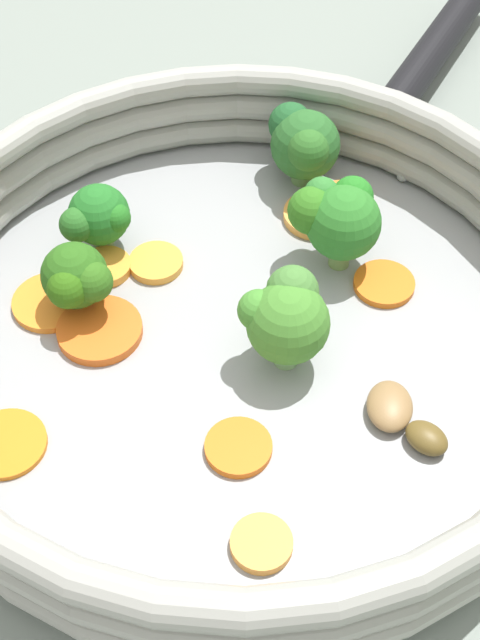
# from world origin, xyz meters

# --- Properties ---
(ground_plane) EXTENTS (4.00, 4.00, 0.00)m
(ground_plane) POSITION_xyz_m (0.00, 0.00, 0.00)
(ground_plane) COLOR slate
(skillet) EXTENTS (0.35, 0.35, 0.01)m
(skillet) POSITION_xyz_m (0.00, 0.00, 0.01)
(skillet) COLOR #939699
(skillet) RESTS_ON ground_plane
(skillet_rim_wall) EXTENTS (0.37, 0.37, 0.06)m
(skillet_rim_wall) POSITION_xyz_m (0.00, 0.00, 0.04)
(skillet_rim_wall) COLOR #979891
(skillet_rim_wall) RESTS_ON skillet
(skillet_handle) EXTENTS (0.23, 0.04, 0.03)m
(skillet_handle) POSITION_xyz_m (-0.29, -0.02, 0.02)
(skillet_handle) COLOR black
(skillet_handle) RESTS_ON skillet
(skillet_rivet_left) EXTENTS (0.01, 0.01, 0.01)m
(skillet_rivet_left) POSITION_xyz_m (-0.17, 0.02, 0.02)
(skillet_rivet_left) COLOR #919695
(skillet_rivet_left) RESTS_ON skillet
(skillet_rivet_right) EXTENTS (0.01, 0.01, 0.01)m
(skillet_rivet_right) POSITION_xyz_m (-0.16, -0.04, 0.02)
(skillet_rivet_right) COLOR #959498
(skillet_rivet_right) RESTS_ON skillet
(carrot_slice_0) EXTENTS (0.04, 0.04, 0.01)m
(carrot_slice_0) POSITION_xyz_m (-0.00, -0.09, 0.01)
(carrot_slice_0) COLOR orange
(carrot_slice_0) RESTS_ON skillet
(carrot_slice_1) EXTENTS (0.04, 0.04, 0.01)m
(carrot_slice_1) POSITION_xyz_m (-0.13, -0.01, 0.01)
(carrot_slice_1) COLOR orange
(carrot_slice_1) RESTS_ON skillet
(carrot_slice_2) EXTENTS (0.05, 0.05, 0.00)m
(carrot_slice_2) POSITION_xyz_m (0.12, -0.06, 0.01)
(carrot_slice_2) COLOR orange
(carrot_slice_2) RESTS_ON skillet
(carrot_slice_3) EXTENTS (0.03, 0.03, 0.01)m
(carrot_slice_3) POSITION_xyz_m (0.10, 0.08, 0.01)
(carrot_slice_3) COLOR #F8993A
(carrot_slice_3) RESTS_ON skillet
(carrot_slice_4) EXTENTS (0.06, 0.06, 0.01)m
(carrot_slice_4) POSITION_xyz_m (-0.11, -0.01, 0.01)
(carrot_slice_4) COLOR #F29C40
(carrot_slice_4) RESTS_ON skillet
(carrot_slice_5) EXTENTS (0.05, 0.05, 0.00)m
(carrot_slice_5) POSITION_xyz_m (0.06, 0.04, 0.01)
(carrot_slice_5) COLOR orange
(carrot_slice_5) RESTS_ON skillet
(carrot_slice_6) EXTENTS (0.07, 0.07, 0.01)m
(carrot_slice_6) POSITION_xyz_m (0.04, -0.07, 0.01)
(carrot_slice_6) COLOR orange
(carrot_slice_6) RESTS_ON skillet
(carrot_slice_7) EXTENTS (0.03, 0.03, 0.01)m
(carrot_slice_7) POSITION_xyz_m (-0.02, -0.07, 0.01)
(carrot_slice_7) COLOR #F49C35
(carrot_slice_7) RESTS_ON skillet
(carrot_slice_8) EXTENTS (0.06, 0.06, 0.00)m
(carrot_slice_8) POSITION_xyz_m (0.04, -0.10, 0.01)
(carrot_slice_8) COLOR orange
(carrot_slice_8) RESTS_ON skillet
(carrot_slice_9) EXTENTS (0.05, 0.05, 0.00)m
(carrot_slice_9) POSITION_xyz_m (-0.08, 0.05, 0.01)
(carrot_slice_9) COLOR orange
(carrot_slice_9) RESTS_ON skillet
(broccoli_floret_0) EXTENTS (0.04, 0.04, 0.04)m
(broccoli_floret_0) POSITION_xyz_m (0.03, -0.09, 0.04)
(broccoli_floret_0) COLOR #7DAE67
(broccoli_floret_0) RESTS_ON skillet
(broccoli_floret_1) EXTENTS (0.05, 0.05, 0.05)m
(broccoli_floret_1) POSITION_xyz_m (-0.00, 0.03, 0.04)
(broccoli_floret_1) COLOR #7BB16E
(broccoli_floret_1) RESTS_ON skillet
(broccoli_floret_2) EXTENTS (0.04, 0.04, 0.04)m
(broccoli_floret_2) POSITION_xyz_m (-0.01, -0.11, 0.04)
(broccoli_floret_2) COLOR #698A4E
(broccoli_floret_2) RESTS_ON skillet
(broccoli_floret_3) EXTENTS (0.05, 0.05, 0.05)m
(broccoli_floret_3) POSITION_xyz_m (-0.13, -0.04, 0.04)
(broccoli_floret_3) COLOR #6C9652
(broccoli_floret_3) RESTS_ON skillet
(broccoli_floret_4) EXTENTS (0.05, 0.05, 0.05)m
(broccoli_floret_4) POSITION_xyz_m (-0.08, 0.01, 0.05)
(broccoli_floret_4) COLOR #799B52
(broccoli_floret_4) RESTS_ON skillet
(mushroom_piece_0) EXTENTS (0.02, 0.03, 0.01)m
(mushroom_piece_0) POSITION_xyz_m (0.01, 0.12, 0.02)
(mushroom_piece_0) COLOR brown
(mushroom_piece_0) RESTS_ON skillet
(mushroom_piece_1) EXTENTS (0.04, 0.04, 0.01)m
(mushroom_piece_1) POSITION_xyz_m (0.00, 0.09, 0.02)
(mushroom_piece_1) COLOR olive
(mushroom_piece_1) RESTS_ON skillet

